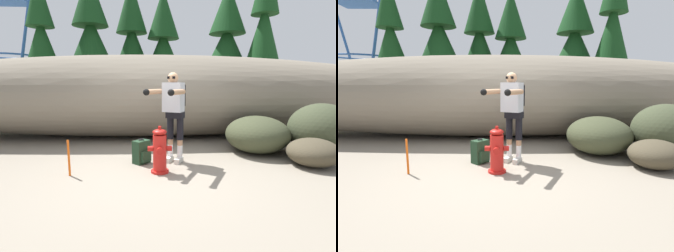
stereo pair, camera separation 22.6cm
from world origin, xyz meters
The scene contains 15 objects.
ground_plane centered at (0.00, 0.00, -0.02)m, with size 56.00×56.00×0.04m, color gray.
dirt_embankment centered at (0.00, 3.27, 1.14)m, with size 17.45×3.20×2.29m, color #756B5B.
fire_hydrant centered at (0.07, -0.03, 0.37)m, with size 0.41×0.36×0.80m.
utility_worker centered at (0.35, 0.52, 1.08)m, with size 0.79×1.04×1.70m.
spare_backpack centered at (-0.26, 0.51, 0.22)m, with size 0.36×0.36×0.47m.
boulder_large centered at (2.24, 1.18, 0.40)m, with size 1.36×1.50×0.80m, color #3A3F29.
boulder_mid centered at (2.89, 0.17, 0.25)m, with size 0.92×0.98×0.51m, color #463E2D.
boulder_small centered at (3.48, 0.88, 0.55)m, with size 1.32×1.30×1.09m, color #3A402B.
pine_tree_far_left centered at (-5.30, 8.93, 3.71)m, with size 1.98×1.98×6.66m.
pine_tree_left centered at (-3.19, 9.99, 3.96)m, with size 2.85×2.85×7.16m.
pine_tree_center centered at (-1.17, 11.32, 3.84)m, with size 2.72×2.72×7.29m.
pine_tree_right centered at (0.62, 10.88, 3.52)m, with size 2.75×2.75×6.67m.
pine_tree_far_right centered at (3.88, 9.53, 3.60)m, with size 2.90×2.90×6.56m.
pine_tree_ridge_end centered at (5.31, 8.34, 4.21)m, with size 1.98×1.98×7.68m.
survey_stake centered at (-1.41, -0.10, 0.30)m, with size 0.04×0.04×0.60m, color #E55914.
Camera 1 is at (-0.05, -4.25, 1.50)m, focal length 27.65 mm.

